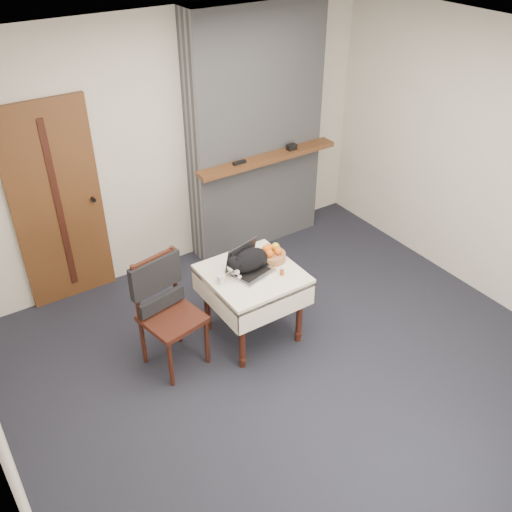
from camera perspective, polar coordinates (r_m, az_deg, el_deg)
The scene contains 12 objects.
ground at distance 5.08m, azimuth 2.99°, elevation -10.47°, with size 4.50×4.50×0.00m, color black.
room_shell at distance 4.39m, azimuth 0.07°, elevation 9.94°, with size 4.52×4.01×2.61m.
door at distance 5.58m, azimuth -19.19°, elevation 4.71°, with size 0.82×0.10×2.00m.
chimney at distance 6.10m, azimuth -0.05°, elevation 12.20°, with size 1.62×0.48×2.60m.
side_table at distance 4.97m, azimuth -0.36°, elevation -2.69°, with size 0.78×0.78×0.70m.
laptop at distance 4.87m, azimuth -0.77°, elevation -0.96°, with size 0.40×0.37×0.25m.
cat at distance 4.87m, azimuth -0.67°, elevation -0.41°, with size 0.51×0.25×0.24m.
cream_jar at distance 4.76m, azimuth -3.51°, elevation -2.34°, with size 0.07×0.07×0.08m, color silver.
pill_bottle at distance 4.85m, azimuth 2.60°, elevation -1.47°, with size 0.04×0.04×0.08m.
fruit_basket at distance 5.03m, azimuth 1.59°, elevation 0.18°, with size 0.24×0.24×0.14m.
desk_clutter at distance 5.02m, azimuth 0.98°, elevation -0.64°, with size 0.13×0.01×0.01m, color black.
chair at distance 4.76m, azimuth -9.26°, elevation -4.11°, with size 0.54×0.53×1.02m.
Camera 1 is at (-2.22, -2.89, 3.54)m, focal length 40.00 mm.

